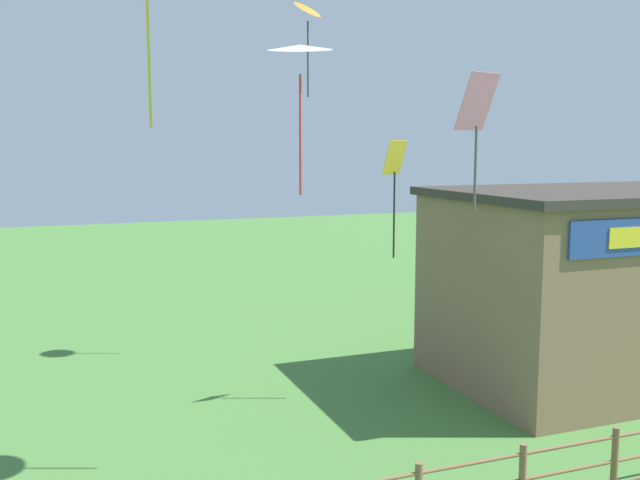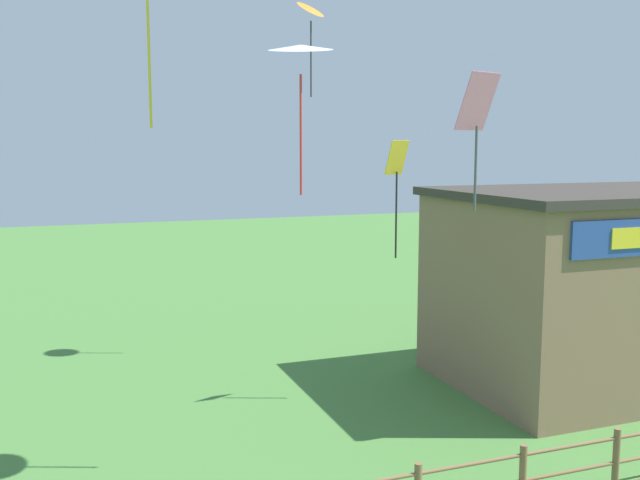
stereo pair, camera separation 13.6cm
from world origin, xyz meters
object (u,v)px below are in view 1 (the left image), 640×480
(kite_yellow_diamond, at_px, (395,176))
(kite_white_delta, at_px, (300,50))
(seaside_building, at_px, (601,284))
(kite_orange_delta, at_px, (308,13))
(kite_pink_diamond, at_px, (477,114))

(kite_yellow_diamond, bearing_deg, kite_white_delta, -139.86)
(seaside_building, relative_size, kite_white_delta, 3.00)
(seaside_building, xyz_separation_m, kite_orange_delta, (-7.15, 5.37, 8.13))
(seaside_building, xyz_separation_m, kite_pink_diamond, (-7.54, -4.78, 4.60))
(kite_pink_diamond, bearing_deg, kite_white_delta, 139.86)
(kite_orange_delta, distance_m, kite_pink_diamond, 10.75)
(seaside_building, height_order, kite_yellow_diamond, kite_yellow_diamond)
(kite_yellow_diamond, xyz_separation_m, kite_white_delta, (-3.72, -3.14, 2.66))
(seaside_building, distance_m, kite_orange_delta, 12.08)
(kite_orange_delta, xyz_separation_m, kite_pink_diamond, (-0.39, -10.14, -3.53))
(kite_pink_diamond, distance_m, kite_white_delta, 3.71)
(kite_pink_diamond, xyz_separation_m, kite_yellow_diamond, (1.06, 5.38, -1.36))
(kite_orange_delta, bearing_deg, seaside_building, -36.89)
(seaside_building, distance_m, kite_yellow_diamond, 7.26)
(kite_yellow_diamond, bearing_deg, kite_orange_delta, 98.05)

